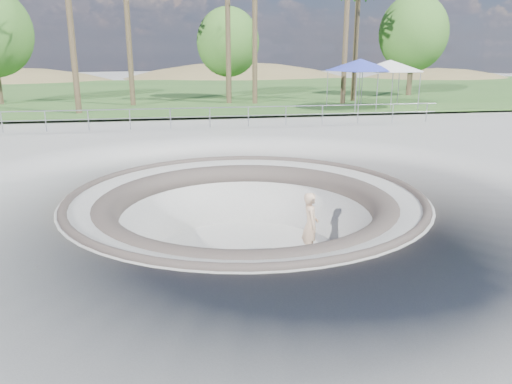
% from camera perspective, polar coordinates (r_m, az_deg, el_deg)
% --- Properties ---
extents(ground, '(180.00, 180.00, 0.00)m').
position_cam_1_polar(ground, '(14.42, -1.15, -0.34)').
color(ground, '#ADACA8').
rests_on(ground, ground).
extents(skate_bowl, '(14.00, 14.00, 4.10)m').
position_cam_1_polar(skate_bowl, '(15.03, -1.11, -7.05)').
color(skate_bowl, '#ADACA8').
rests_on(skate_bowl, ground).
extents(grass_strip, '(180.00, 36.00, 0.12)m').
position_cam_1_polar(grass_strip, '(47.87, -7.57, 11.31)').
color(grass_strip, '#305A24').
rests_on(grass_strip, ground).
extents(distant_hills, '(103.20, 45.00, 28.60)m').
position_cam_1_polar(distant_hills, '(71.94, -5.21, 7.13)').
color(distant_hills, brown).
rests_on(distant_hills, ground).
extents(safety_railing, '(25.00, 0.06, 1.03)m').
position_cam_1_polar(safety_railing, '(25.97, -5.29, 8.52)').
color(safety_railing, gray).
rests_on(safety_railing, ground).
extents(skateboard, '(0.86, 0.29, 0.09)m').
position_cam_1_polar(skateboard, '(14.90, 6.13, -7.37)').
color(skateboard, brown).
rests_on(skateboard, ground).
extents(skater, '(0.54, 0.75, 1.95)m').
position_cam_1_polar(skater, '(14.54, 6.25, -3.77)').
color(skater, '#D2AB88').
rests_on(skater, skateboard).
extents(canopy_white, '(6.14, 6.14, 3.10)m').
position_cam_1_polar(canopy_white, '(34.84, 15.06, 13.76)').
color(canopy_white, gray).
rests_on(canopy_white, ground).
extents(canopy_blue, '(5.96, 5.96, 3.17)m').
position_cam_1_polar(canopy_blue, '(34.04, 11.84, 14.03)').
color(canopy_blue, gray).
rests_on(canopy_blue, ground).
extents(bushy_tree_mid, '(4.90, 4.46, 7.07)m').
position_cam_1_polar(bushy_tree_mid, '(40.76, -3.20, 16.72)').
color(bushy_tree_mid, brown).
rests_on(bushy_tree_mid, ground).
extents(bushy_tree_right, '(5.71, 5.19, 8.23)m').
position_cam_1_polar(bushy_tree_right, '(44.92, 17.55, 16.89)').
color(bushy_tree_right, brown).
rests_on(bushy_tree_right, ground).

